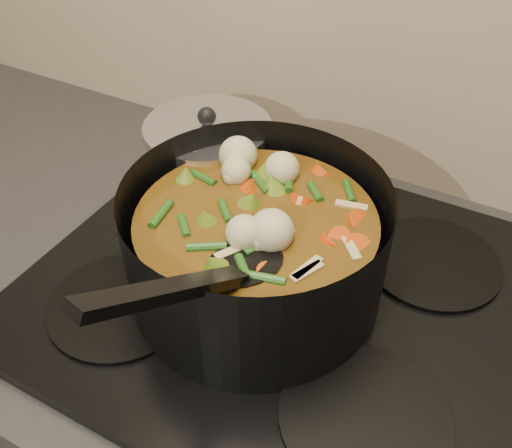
% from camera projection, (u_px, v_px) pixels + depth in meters
% --- Properties ---
extents(stovetop, '(0.62, 0.54, 0.03)m').
position_uv_depth(stovetop, '(282.00, 288.00, 0.74)').
color(stovetop, black).
rests_on(stovetop, counter).
extents(stockpot, '(0.41, 0.47, 0.23)m').
position_uv_depth(stockpot, '(256.00, 247.00, 0.68)').
color(stockpot, black).
rests_on(stockpot, stovetop).
extents(saucepan, '(0.18, 0.18, 0.15)m').
position_uv_depth(saucepan, '(210.00, 161.00, 0.84)').
color(saucepan, silver).
rests_on(saucepan, stovetop).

